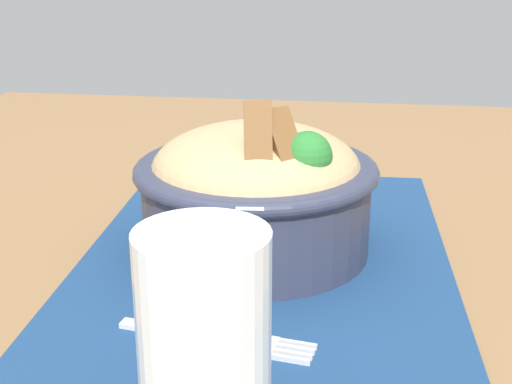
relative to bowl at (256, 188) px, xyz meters
The scene contains 5 objects.
table 0.13m from the bowl, 22.83° to the right, with size 1.26×0.99×0.72m.
placemat 0.06m from the bowl, 30.45° to the left, with size 0.44×0.29×0.00m, color navy.
bowl is the anchor object (origin of this frame).
fork 0.15m from the bowl, ahead, with size 0.04×0.13×0.00m.
drinking_glass 0.24m from the bowl, ahead, with size 0.06×0.06×0.12m.
Camera 1 is at (0.49, 0.09, 0.96)m, focal length 49.84 mm.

